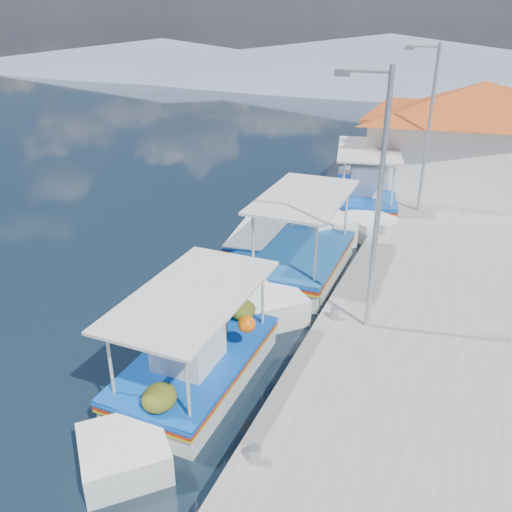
% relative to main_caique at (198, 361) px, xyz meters
% --- Properties ---
extents(ground, '(160.00, 160.00, 0.00)m').
position_rel_main_caique_xyz_m(ground, '(-1.53, 0.86, -0.48)').
color(ground, black).
rests_on(ground, ground).
extents(quay, '(5.00, 44.00, 0.50)m').
position_rel_main_caique_xyz_m(quay, '(4.37, 6.86, -0.23)').
color(quay, '#A29E98').
rests_on(quay, ground).
extents(bollards, '(0.20, 17.20, 0.30)m').
position_rel_main_caique_xyz_m(bollards, '(2.27, 6.11, 0.17)').
color(bollards, '#A5A8AD').
rests_on(bollards, quay).
extents(main_caique, '(2.25, 7.50, 2.47)m').
position_rel_main_caique_xyz_m(main_caique, '(0.00, 0.00, 0.00)').
color(main_caique, white).
rests_on(main_caique, ground).
extents(caique_green_canopy, '(2.43, 7.73, 2.89)m').
position_rel_main_caique_xyz_m(caique_green_canopy, '(0.45, 5.84, -0.04)').
color(caique_green_canopy, white).
rests_on(caique_green_canopy, ground).
extents(caique_blue_hull, '(2.47, 6.37, 1.14)m').
position_rel_main_caique_xyz_m(caique_blue_hull, '(-1.31, 7.21, -0.17)').
color(caique_blue_hull, '#1A599E').
rests_on(caique_blue_hull, ground).
extents(caique_far, '(3.55, 7.75, 2.79)m').
position_rel_main_caique_xyz_m(caique_far, '(0.86, 12.63, 0.04)').
color(caique_far, white).
rests_on(caique_far, ground).
extents(harbor_building, '(10.49, 10.49, 4.40)m').
position_rel_main_caique_xyz_m(harbor_building, '(4.66, 15.86, 2.30)').
color(harbor_building, white).
rests_on(harbor_building, quay).
extents(lamp_post_near, '(1.21, 0.14, 6.00)m').
position_rel_main_caique_xyz_m(lamp_post_near, '(2.98, 2.86, 3.38)').
color(lamp_post_near, '#A5A8AD').
rests_on(lamp_post_near, quay).
extents(lamp_post_far, '(1.21, 0.14, 6.00)m').
position_rel_main_caique_xyz_m(lamp_post_far, '(2.98, 11.86, 3.38)').
color(lamp_post_far, '#A5A8AD').
rests_on(lamp_post_far, quay).
extents(mountain_ridge, '(171.40, 96.00, 5.50)m').
position_rel_main_caique_xyz_m(mountain_ridge, '(5.01, 56.86, 1.56)').
color(mountain_ridge, gray).
rests_on(mountain_ridge, ground).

